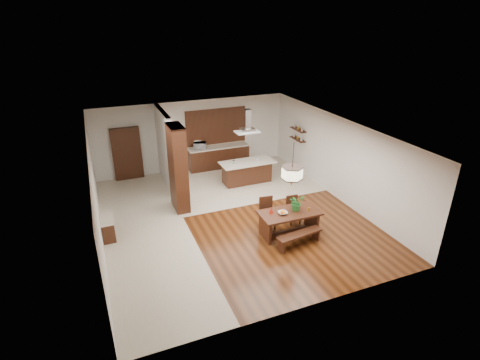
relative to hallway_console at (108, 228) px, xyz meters
name	(u,v)px	position (x,y,z in m)	size (l,w,h in m)	color
room_shell	(231,157)	(3.81, -0.20, 1.75)	(9.00, 9.04, 2.92)	#3D1C0B
tile_hallway	(147,233)	(1.06, -0.20, -0.31)	(2.50, 9.00, 0.01)	beige
tile_kitchen	(239,181)	(5.06, 2.30, -0.31)	(5.50, 4.00, 0.01)	beige
soffit_band	(231,131)	(3.81, -0.20, 2.57)	(8.00, 9.00, 0.02)	#422510
partition_pier	(178,168)	(2.41, 1.00, 1.14)	(0.45, 1.00, 2.90)	black
partition_stub	(165,149)	(2.41, 3.10, 1.14)	(0.18, 2.40, 2.90)	silver
hallway_console	(108,228)	(0.00, 0.00, 0.00)	(0.37, 0.88, 0.63)	black
hallway_doorway	(127,154)	(1.11, 4.20, 0.74)	(1.10, 0.20, 2.10)	black
rear_counter	(219,157)	(4.81, 4.00, 0.16)	(2.60, 0.62, 0.95)	black
kitchen_window	(216,126)	(4.81, 4.26, 1.44)	(2.60, 0.08, 1.50)	brown
shelf_lower	(298,139)	(7.68, 2.40, 1.08)	(0.26, 0.90, 0.04)	black
shelf_upper	(298,130)	(7.68, 2.40, 1.49)	(0.26, 0.90, 0.04)	black
dining_table	(289,218)	(5.03, -1.84, 0.24)	(1.81, 0.93, 0.75)	black
dining_bench	(299,239)	(5.02, -2.48, -0.12)	(1.42, 0.31, 0.40)	black
dining_chair_left	(268,214)	(4.59, -1.28, 0.18)	(0.44, 0.44, 0.99)	black
dining_chair_right	(294,210)	(5.49, -1.30, 0.12)	(0.39, 0.39, 0.88)	black
pendant_lantern	(293,165)	(5.03, -1.84, 1.93)	(0.64, 0.64, 1.31)	beige
foliage_plant	(296,203)	(5.26, -1.80, 0.68)	(0.44, 0.38, 0.49)	#246D29
fruit_bowl	(283,213)	(4.78, -1.86, 0.47)	(0.27, 0.27, 0.07)	beige
napkin_cone	(271,210)	(4.49, -1.70, 0.53)	(0.13, 0.13, 0.20)	#AE1E0C
gold_ornament	(309,209)	(5.59, -1.97, 0.48)	(0.07, 0.07, 0.10)	gold
kitchen_island	(247,172)	(5.33, 2.11, 0.13)	(2.12, 0.94, 0.87)	black
range_hood	(247,121)	(5.33, 2.11, 2.15)	(0.90, 0.55, 0.87)	silver
island_cup	(257,160)	(5.73, 2.02, 0.60)	(0.12, 0.12, 0.09)	silver
microwave	(200,146)	(4.01, 3.98, 0.77)	(0.50, 0.34, 0.28)	silver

